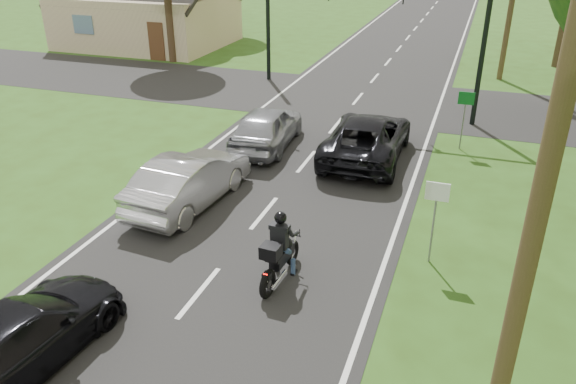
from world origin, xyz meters
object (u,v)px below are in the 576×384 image
(dark_suv, at_px, (367,137))
(dark_car_behind, at_px, (21,336))
(motorcycle_rider, at_px, (279,255))
(silver_sedan, at_px, (189,180))
(sign_green, at_px, (465,107))
(silver_suv, at_px, (267,127))
(utility_pole_near, at_px, (554,142))
(traffic_signal, at_px, (437,17))
(sign_white, at_px, (436,203))

(dark_suv, height_order, dark_car_behind, dark_suv)
(dark_car_behind, bearing_deg, motorcycle_rider, -126.69)
(dark_suv, bearing_deg, silver_sedan, 50.60)
(dark_car_behind, height_order, sign_green, sign_green)
(silver_suv, xyz_separation_m, dark_car_behind, (-0.23, -11.92, -0.13))
(utility_pole_near, bearing_deg, dark_car_behind, -172.86)
(motorcycle_rider, relative_size, sign_green, 0.96)
(sign_green, bearing_deg, utility_pole_near, -84.28)
(silver_sedan, height_order, traffic_signal, traffic_signal)
(traffic_signal, height_order, utility_pole_near, utility_pole_near)
(motorcycle_rider, bearing_deg, silver_suv, 116.93)
(silver_suv, bearing_deg, dark_suv, 178.29)
(utility_pole_near, bearing_deg, sign_green, 95.72)
(silver_suv, height_order, utility_pole_near, utility_pole_near)
(traffic_signal, bearing_deg, silver_suv, -135.09)
(motorcycle_rider, relative_size, dark_suv, 0.38)
(dark_car_behind, height_order, sign_white, sign_white)
(silver_suv, relative_size, sign_green, 2.11)
(traffic_signal, bearing_deg, sign_white, -82.95)
(dark_suv, relative_size, traffic_signal, 0.85)
(silver_sedan, bearing_deg, dark_car_behind, 96.63)
(utility_pole_near, bearing_deg, sign_white, 106.76)
(sign_white, relative_size, sign_green, 1.00)
(silver_sedan, height_order, dark_car_behind, silver_sedan)
(sign_green, bearing_deg, dark_suv, -147.14)
(motorcycle_rider, height_order, utility_pole_near, utility_pole_near)
(dark_car_behind, bearing_deg, sign_white, -133.81)
(silver_suv, bearing_deg, traffic_signal, -138.84)
(silver_sedan, bearing_deg, sign_white, 177.73)
(dark_suv, relative_size, utility_pole_near, 0.54)
(silver_suv, bearing_deg, motorcycle_rider, 109.22)
(motorcycle_rider, xyz_separation_m, sign_green, (3.37, 9.93, 0.90))
(dark_car_behind, relative_size, utility_pole_near, 0.44)
(sign_green, bearing_deg, dark_car_behind, -116.30)
(traffic_signal, xyz_separation_m, sign_white, (1.36, -11.02, -2.54))
(traffic_signal, height_order, sign_green, traffic_signal)
(motorcycle_rider, distance_m, dark_car_behind, 5.41)
(motorcycle_rider, xyz_separation_m, dark_suv, (0.33, 7.97, 0.07))
(dark_suv, bearing_deg, sign_white, 114.22)
(motorcycle_rider, relative_size, traffic_signal, 0.32)
(traffic_signal, bearing_deg, dark_car_behind, -107.48)
(silver_sedan, height_order, sign_green, sign_green)
(silver_suv, xyz_separation_m, sign_green, (6.69, 2.09, 0.82))
(sign_white, bearing_deg, dark_suv, 115.21)
(dark_suv, xyz_separation_m, silver_suv, (-3.65, -0.13, 0.01))
(utility_pole_near, xyz_separation_m, sign_green, (-1.30, 12.98, -3.49))
(dark_suv, height_order, utility_pole_near, utility_pole_near)
(silver_sedan, distance_m, traffic_signal, 12.06)
(silver_sedan, distance_m, sign_white, 7.04)
(dark_car_behind, relative_size, sign_white, 2.07)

